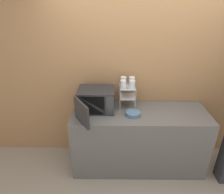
{
  "coord_description": "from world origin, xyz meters",
  "views": [
    {
      "loc": [
        -0.36,
        -2.03,
        2.3
      ],
      "look_at": [
        -0.39,
        0.36,
        1.13
      ],
      "focal_mm": 32.0,
      "sensor_mm": 36.0,
      "label": 1
    }
  ],
  "objects": [
    {
      "name": "dish_rack",
      "position": [
        -0.17,
        0.51,
        1.13
      ],
      "size": [
        0.22,
        0.23,
        0.31
      ],
      "color": "#B2B2B7",
      "rests_on": "counter"
    },
    {
      "name": "wall_back",
      "position": [
        0.0,
        0.7,
        1.3
      ],
      "size": [
        8.0,
        0.06,
        2.6
      ],
      "color": "#9E7047",
      "rests_on": "ground_plane"
    },
    {
      "name": "microwave",
      "position": [
        -0.61,
        0.38,
        1.07
      ],
      "size": [
        0.51,
        0.7,
        0.31
      ],
      "color": "#262628",
      "rests_on": "counter"
    },
    {
      "name": "ground_plane",
      "position": [
        0.0,
        0.0,
        0.0
      ],
      "size": [
        12.0,
        12.0,
        0.0
      ],
      "primitive_type": "plane",
      "color": "gray"
    },
    {
      "name": "glass_front_left",
      "position": [
        -0.24,
        0.44,
        1.28
      ],
      "size": [
        0.08,
        0.08,
        0.12
      ],
      "color": "silver",
      "rests_on": "dish_rack"
    },
    {
      "name": "glass_back_left",
      "position": [
        -0.23,
        0.57,
        1.28
      ],
      "size": [
        0.08,
        0.08,
        0.12
      ],
      "color": "silver",
      "rests_on": "dish_rack"
    },
    {
      "name": "glass_front_right",
      "position": [
        -0.12,
        0.44,
        1.28
      ],
      "size": [
        0.08,
        0.08,
        0.12
      ],
      "color": "silver",
      "rests_on": "dish_rack"
    },
    {
      "name": "glass_back_right",
      "position": [
        -0.11,
        0.57,
        1.28
      ],
      "size": [
        0.08,
        0.08,
        0.12
      ],
      "color": "silver",
      "rests_on": "dish_rack"
    },
    {
      "name": "bowl",
      "position": [
        -0.11,
        0.25,
        0.94
      ],
      "size": [
        0.19,
        0.19,
        0.05
      ],
      "color": "slate",
      "rests_on": "counter"
    },
    {
      "name": "counter",
      "position": [
        0.0,
        0.33,
        0.46
      ],
      "size": [
        1.87,
        0.66,
        0.91
      ],
      "color": "#595654",
      "rests_on": "ground_plane"
    }
  ]
}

